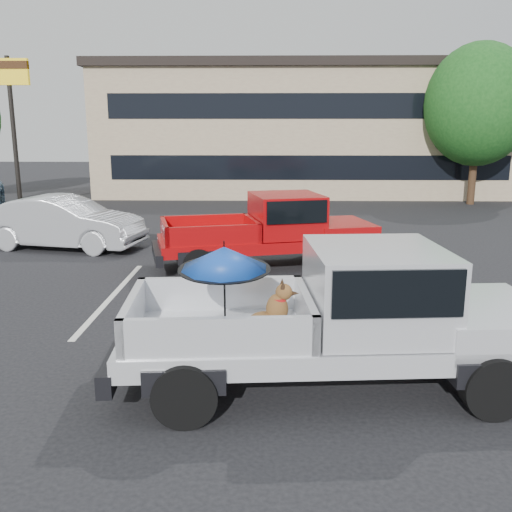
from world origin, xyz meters
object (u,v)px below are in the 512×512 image
object	(u,v)px
silver_pickup	(357,310)
red_pickup	(280,227)
tree_right	(478,105)
silver_sedan	(64,223)
tree_back	(373,106)
motel_sign	(10,92)

from	to	relation	value
silver_pickup	red_pickup	distance (m)	6.63
silver_pickup	red_pickup	bearing A→B (deg)	93.27
tree_right	silver_sedan	bearing A→B (deg)	-146.91
tree_back	silver_pickup	distance (m)	26.63
tree_right	tree_back	distance (m)	8.55
tree_right	silver_sedan	world-z (taller)	tree_right
red_pickup	silver_sedan	world-z (taller)	red_pickup
tree_back	red_pickup	bearing A→B (deg)	-106.00
motel_sign	silver_pickup	distance (m)	19.90
tree_back	red_pickup	xyz separation A→B (m)	(-5.57, -19.41, -3.45)
tree_right	red_pickup	world-z (taller)	tree_right
motel_sign	silver_sedan	bearing A→B (deg)	-59.20
tree_right	red_pickup	bearing A→B (deg)	-126.89
tree_back	motel_sign	bearing A→B (deg)	-147.99
tree_back	silver_sedan	bearing A→B (deg)	-123.44
red_pickup	tree_right	bearing A→B (deg)	39.20
motel_sign	tree_right	xyz separation A→B (m)	(19.00, 2.00, -0.44)
tree_right	red_pickup	size ratio (longest dim) A/B	1.20
motel_sign	tree_right	world-z (taller)	tree_right
motel_sign	tree_back	xyz separation A→B (m)	(16.00, 10.00, -0.24)
tree_right	tree_back	xyz separation A→B (m)	(-3.00, 8.00, 0.20)
red_pickup	silver_sedan	xyz separation A→B (m)	(-5.98, 1.94, -0.24)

